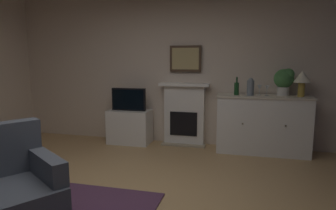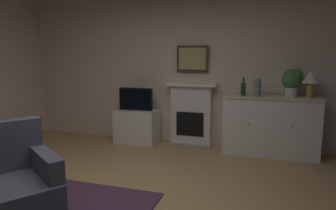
# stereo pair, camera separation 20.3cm
# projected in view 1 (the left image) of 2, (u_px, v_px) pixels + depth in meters

# --- Properties ---
(wall_rear) EXTENTS (6.15, 0.06, 2.95)m
(wall_rear) POSITION_uv_depth(u_px,v_px,m) (175.00, 61.00, 5.21)
(wall_rear) COLOR beige
(wall_rear) RESTS_ON ground_plane
(fireplace_unit) EXTENTS (0.87, 0.30, 1.10)m
(fireplace_unit) POSITION_uv_depth(u_px,v_px,m) (184.00, 114.00, 5.19)
(fireplace_unit) COLOR white
(fireplace_unit) RESTS_ON ground_plane
(framed_picture) EXTENTS (0.55, 0.04, 0.45)m
(framed_picture) POSITION_uv_depth(u_px,v_px,m) (185.00, 59.00, 5.08)
(framed_picture) COLOR #473323
(sideboard_cabinet) EXTENTS (1.46, 0.49, 0.94)m
(sideboard_cabinet) POSITION_uv_depth(u_px,v_px,m) (263.00, 124.00, 4.71)
(sideboard_cabinet) COLOR white
(sideboard_cabinet) RESTS_ON ground_plane
(table_lamp) EXTENTS (0.26, 0.26, 0.40)m
(table_lamp) POSITION_uv_depth(u_px,v_px,m) (302.00, 78.00, 4.47)
(table_lamp) COLOR #B79338
(table_lamp) RESTS_ON sideboard_cabinet
(wine_bottle) EXTENTS (0.08, 0.08, 0.29)m
(wine_bottle) POSITION_uv_depth(u_px,v_px,m) (237.00, 88.00, 4.70)
(wine_bottle) COLOR #193F1E
(wine_bottle) RESTS_ON sideboard_cabinet
(wine_glass_left) EXTENTS (0.07, 0.07, 0.16)m
(wine_glass_left) POSITION_uv_depth(u_px,v_px,m) (260.00, 88.00, 4.67)
(wine_glass_left) COLOR silver
(wine_glass_left) RESTS_ON sideboard_cabinet
(wine_glass_center) EXTENTS (0.07, 0.07, 0.16)m
(wine_glass_center) POSITION_uv_depth(u_px,v_px,m) (267.00, 88.00, 4.59)
(wine_glass_center) COLOR silver
(wine_glass_center) RESTS_ON sideboard_cabinet
(vase_decorative) EXTENTS (0.11, 0.11, 0.28)m
(vase_decorative) POSITION_uv_depth(u_px,v_px,m) (250.00, 87.00, 4.62)
(vase_decorative) COLOR slate
(vase_decorative) RESTS_ON sideboard_cabinet
(tv_cabinet) EXTENTS (0.75, 0.42, 0.60)m
(tv_cabinet) POSITION_uv_depth(u_px,v_px,m) (130.00, 127.00, 5.30)
(tv_cabinet) COLOR white
(tv_cabinet) RESTS_ON ground_plane
(tv_set) EXTENTS (0.62, 0.07, 0.40)m
(tv_set) POSITION_uv_depth(u_px,v_px,m) (129.00, 99.00, 5.20)
(tv_set) COLOR black
(tv_set) RESTS_ON tv_cabinet
(potted_plant_small) EXTENTS (0.30, 0.30, 0.43)m
(potted_plant_small) POSITION_uv_depth(u_px,v_px,m) (284.00, 79.00, 4.58)
(potted_plant_small) COLOR beige
(potted_plant_small) RESTS_ON sideboard_cabinet
(armchair) EXTENTS (1.10, 1.08, 0.92)m
(armchair) POSITION_uv_depth(u_px,v_px,m) (7.00, 188.00, 2.59)
(armchair) COLOR #474C56
(armchair) RESTS_ON ground_plane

